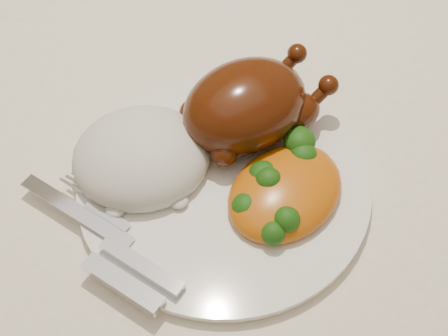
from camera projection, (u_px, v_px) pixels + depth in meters
dining_table at (63, 159)px, 0.74m from camera, size 1.60×0.90×0.76m
tablecloth at (49, 118)px, 0.68m from camera, size 1.73×1.03×0.18m
dinner_plate at (224, 184)px, 0.59m from camera, size 0.32×0.32×0.01m
roast_chicken at (249, 104)px, 0.59m from camera, size 0.15×0.10×0.08m
rice_mound at (141, 157)px, 0.58m from camera, size 0.17×0.16×0.07m
mac_and_cheese at (286, 187)px, 0.56m from camera, size 0.14×0.12×0.05m
cutlery at (116, 252)px, 0.53m from camera, size 0.07×0.19×0.01m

